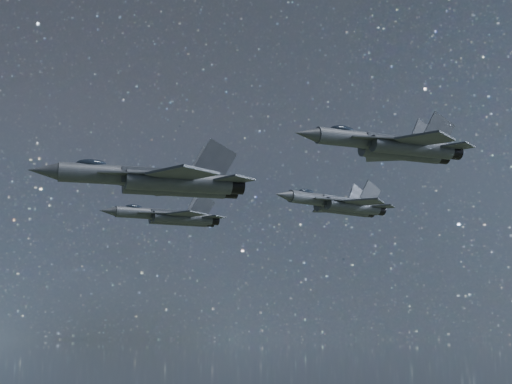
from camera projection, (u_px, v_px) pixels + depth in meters
jet_lead at (160, 180)px, 70.35m from camera, size 19.76×13.19×5.01m
jet_left at (171, 217)px, 102.66m from camera, size 16.56×11.32×4.16m
jet_right at (393, 146)px, 75.72m from camera, size 18.39×12.55×4.62m
jet_slot at (339, 204)px, 95.85m from camera, size 16.74×11.96×4.28m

